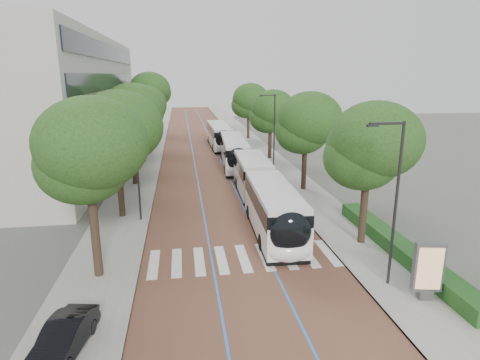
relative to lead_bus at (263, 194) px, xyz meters
name	(u,v)px	position (x,y,z in m)	size (l,w,h in m)	color
ground	(243,267)	(-2.78, -8.05, -1.63)	(160.00, 160.00, 0.00)	#51544C
road	(202,144)	(-2.78, 31.95, -1.62)	(11.00, 140.00, 0.02)	brown
sidewalk_left	(151,145)	(-10.28, 31.95, -1.57)	(4.00, 140.00, 0.12)	gray
sidewalk_right	(251,142)	(4.72, 31.95, -1.57)	(4.00, 140.00, 0.12)	gray
kerb_left	(164,145)	(-8.38, 31.95, -1.57)	(0.20, 140.00, 0.14)	gray
kerb_right	(239,143)	(2.82, 31.95, -1.57)	(0.20, 140.00, 0.14)	gray
zebra_crossing	(243,258)	(-2.58, -7.05, -1.60)	(10.55, 3.60, 0.01)	silver
lane_line_left	(191,144)	(-4.38, 31.95, -1.60)	(0.12, 126.00, 0.01)	blue
lane_line_right	(213,144)	(-1.18, 31.95, -1.60)	(0.12, 126.00, 0.01)	blue
office_building	(29,104)	(-22.26, 19.95, 5.37)	(18.11, 40.00, 14.00)	#A8A59B
hedge	(400,248)	(6.32, -8.05, -1.11)	(1.20, 14.00, 0.80)	#184417
streetlight_near	(393,192)	(3.84, -11.05, 3.19)	(1.82, 0.20, 8.00)	#28282A
streetlight_far	(273,126)	(3.84, 13.95, 3.19)	(1.82, 0.20, 8.00)	#28282A
lamp_post_left	(137,165)	(-8.88, -0.05, 2.49)	(0.14, 0.14, 8.00)	#28282A
trees_left	(138,110)	(-10.28, 16.79, 4.82)	(5.95, 60.32, 9.91)	black
trees_right	(281,116)	(4.92, 14.82, 4.13)	(5.67, 47.48, 8.24)	black
lead_bus	(263,194)	(0.00, 0.00, 0.00)	(3.12, 18.47, 3.20)	black
bus_queued_0	(234,153)	(-0.01, 16.09, 0.00)	(3.22, 12.52, 3.20)	white
bus_queued_1	(219,136)	(-0.44, 28.86, 0.00)	(2.70, 12.43, 3.20)	white
ad_panel	(428,270)	(5.01, -12.57, -0.07)	(1.36, 0.61, 2.74)	#59595B
parked_car	(64,338)	(-10.39, -14.06, -0.89)	(1.31, 3.75, 1.23)	black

